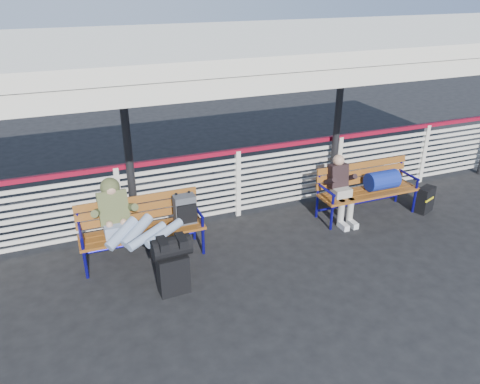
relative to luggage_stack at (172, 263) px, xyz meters
name	(u,v)px	position (x,y,z in m)	size (l,w,h in m)	color
ground	(287,272)	(1.60, -0.17, -0.45)	(60.00, 60.00, 0.00)	black
fence	(238,181)	(1.60, 1.73, 0.21)	(12.08, 0.08, 1.24)	silver
canopy	(266,43)	(1.60, 0.70, 2.59)	(12.60, 3.60, 3.16)	silver
luggage_stack	(172,263)	(0.00, 0.00, 0.00)	(0.51, 0.30, 0.83)	black
bench_left	(154,219)	(-0.01, 1.03, 0.14)	(1.80, 0.56, 0.92)	brown
bench_right	(374,183)	(3.81, 0.94, 0.14)	(1.80, 0.56, 0.92)	brown
traveler_man	(134,227)	(-0.35, 0.69, 0.25)	(0.93, 1.64, 0.77)	#9BAAD0
companion_person	(341,188)	(3.14, 0.93, 0.15)	(0.32, 0.66, 1.15)	#ABA69B
suitcase_side	(425,200)	(4.74, 0.63, -0.22)	(0.38, 0.31, 0.47)	black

